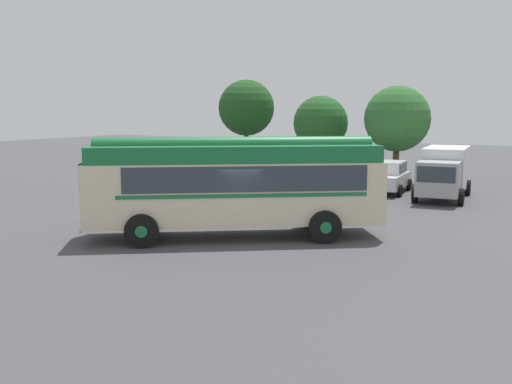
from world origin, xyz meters
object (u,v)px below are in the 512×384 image
Objects in this scene: vintage_bus at (234,183)px; car_mid_left at (388,177)px; car_near_left at (334,175)px; box_van at (444,171)px.

car_mid_left is (1.33, 13.48, -1.05)m from vintage_bus.
box_van reaches higher than car_near_left.
vintage_bus is 13.66m from box_van.
vintage_bus is at bearing -108.46° from box_van.
car_mid_left is at bearing 169.84° from box_van.
vintage_bus is 12.85m from car_near_left.
box_van is at bearing 71.54° from vintage_bus.
box_van is at bearing 2.21° from car_near_left.
car_mid_left is 0.73× the size of box_van.
car_mid_left is 3.09m from box_van.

